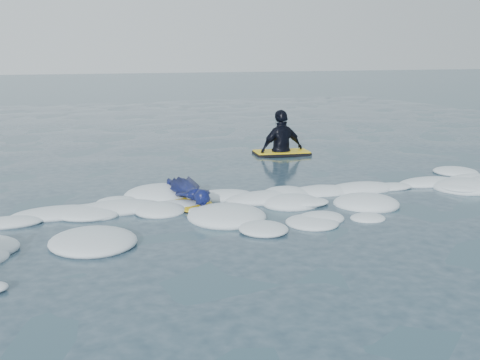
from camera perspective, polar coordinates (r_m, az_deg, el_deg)
name	(u,v)px	position (r m, az deg, el deg)	size (l,w,h in m)	color
ground	(225,231)	(8.03, -1.39, -4.84)	(120.00, 120.00, 0.00)	#1C3A44
foam_band	(203,212)	(8.97, -3.55, -3.04)	(12.00, 3.10, 0.30)	white
prone_woman_unit	(191,192)	(9.42, -4.70, -1.17)	(0.57, 1.45, 0.36)	black
waiting_rider_unit	(282,151)	(13.90, 3.96, 2.77)	(1.35, 0.87, 1.90)	black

